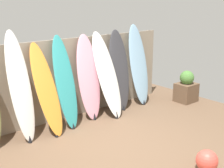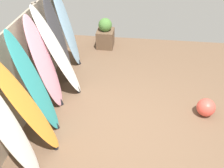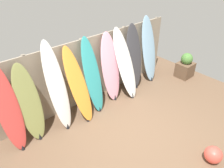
{
  "view_description": "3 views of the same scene",
  "coord_description": "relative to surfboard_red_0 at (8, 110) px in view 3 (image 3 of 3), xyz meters",
  "views": [
    {
      "loc": [
        -3.32,
        -3.77,
        2.66
      ],
      "look_at": [
        0.46,
        0.68,
        1.03
      ],
      "focal_mm": 50.0,
      "sensor_mm": 36.0,
      "label": 1
    },
    {
      "loc": [
        -3.09,
        -0.04,
        3.37
      ],
      "look_at": [
        0.43,
        0.4,
        0.75
      ],
      "focal_mm": 40.0,
      "sensor_mm": 36.0,
      "label": 2
    },
    {
      "loc": [
        -2.77,
        -2.25,
        3.67
      ],
      "look_at": [
        0.01,
        0.92,
        1.02
      ],
      "focal_mm": 35.0,
      "sensor_mm": 36.0,
      "label": 3
    }
  ],
  "objects": [
    {
      "name": "beach_ball",
      "position": [
        2.75,
        -3.03,
        -0.76
      ],
      "size": [
        0.35,
        0.35,
        0.35
      ],
      "primitive_type": "sphere",
      "color": "#E54C3F",
      "rests_on": "ground"
    },
    {
      "name": "surfboard_white_2",
      "position": [
        1.06,
        -0.06,
        0.11
      ],
      "size": [
        0.46,
        0.62,
        2.1
      ],
      "color": "white",
      "rests_on": "ground"
    },
    {
      "name": "surfboard_white_6",
      "position": [
        3.12,
        -0.11,
        0.02
      ],
      "size": [
        0.62,
        0.85,
        1.92
      ],
      "color": "white",
      "rests_on": "ground"
    },
    {
      "name": "surfboard_skyblue_8",
      "position": [
        4.27,
        0.03,
        0.07
      ],
      "size": [
        0.56,
        0.54,
        2.02
      ],
      "color": "#8CB7D6",
      "rests_on": "ground"
    },
    {
      "name": "surfboard_orange_3",
      "position": [
        1.58,
        -0.1,
        -0.04
      ],
      "size": [
        0.55,
        0.81,
        1.82
      ],
      "color": "orange",
      "rests_on": "ground"
    },
    {
      "name": "ground",
      "position": [
        2.08,
        -1.65,
        -0.93
      ],
      "size": [
        7.68,
        7.68,
        0.0
      ],
      "primitive_type": "plane",
      "color": "brown"
    },
    {
      "name": "planter_box",
      "position": [
        5.31,
        -0.72,
        -0.57
      ],
      "size": [
        0.51,
        0.46,
        0.83
      ],
      "color": "brown",
      "rests_on": "ground"
    },
    {
      "name": "surfboard_charcoal_7",
      "position": [
        3.61,
        0.02,
        0.02
      ],
      "size": [
        0.58,
        0.45,
        1.93
      ],
      "color": "#38383D",
      "rests_on": "ground"
    },
    {
      "name": "surfboard_olive_1",
      "position": [
        0.42,
        0.0,
        -0.06
      ],
      "size": [
        0.5,
        0.47,
        1.77
      ],
      "color": "olive",
      "rests_on": "ground"
    },
    {
      "name": "surfboard_teal_4",
      "position": [
        2.05,
        -0.05,
        0.02
      ],
      "size": [
        0.44,
        0.59,
        1.93
      ],
      "color": "teal",
      "rests_on": "ground"
    },
    {
      "name": "surfboard_pink_5",
      "position": [
        2.69,
        0.01,
        0.0
      ],
      "size": [
        0.57,
        0.51,
        1.89
      ],
      "color": "pink",
      "rests_on": "ground"
    },
    {
      "name": "surfboard_red_0",
      "position": [
        0.0,
        0.0,
        0.0
      ],
      "size": [
        0.46,
        0.57,
        1.88
      ],
      "color": "#D13D38",
      "rests_on": "ground"
    },
    {
      "name": "fence_back",
      "position": [
        2.08,
        0.35,
        -0.03
      ],
      "size": [
        6.08,
        0.11,
        1.8
      ],
      "color": "gray",
      "rests_on": "ground"
    }
  ]
}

